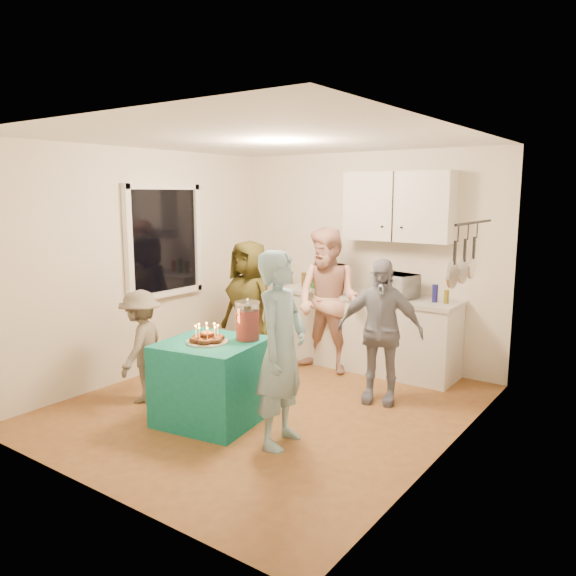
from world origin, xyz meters
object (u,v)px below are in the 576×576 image
Objects in this scene: punch_jar at (248,322)px; woman_back_right at (380,331)px; party_table at (212,381)px; man_birthday at (281,349)px; child_near_left at (141,346)px; microwave at (394,285)px; woman_back_center at (328,301)px; woman_back_left at (249,307)px; counter at (366,333)px.

woman_back_right is at bearing 53.70° from punch_jar.
man_birthday reaches higher than party_table.
child_near_left is at bearing -177.50° from party_table.
woman_back_center reaches higher than microwave.
woman_back_right is (0.81, 1.10, -0.19)m from punch_jar.
child_near_left is at bearing -94.00° from woman_back_left.
party_table is 2.50× the size of punch_jar.
counter is at bearing 108.22° from woman_back_right.
man_birthday is at bearing -75.19° from microwave.
man_birthday reaches higher than microwave.
woman_back_left is 0.91× the size of woman_back_center.
woman_back_center reaches higher than punch_jar.
woman_back_right is at bearing -59.69° from microwave.
counter is 1.17m from woman_back_right.
counter is 1.29× the size of woman_back_center.
microwave is (0.35, 0.00, 0.62)m from counter.
punch_jar is at bearing -82.04° from woman_back_center.
man_birthday is 0.97× the size of woman_back_center.
man_birthday is at bearing -24.97° from punch_jar.
woman_back_left reaches higher than woman_back_right.
woman_back_right is (1.04, 1.35, 0.36)m from party_table.
counter is 0.66m from woman_back_center.
woman_back_left is at bearing 37.22° from man_birthday.
child_near_left is (-1.16, -0.29, -0.36)m from punch_jar.
counter is 6.47× the size of punch_jar.
punch_jar is 0.30× the size of child_near_left.
counter is 1.33× the size of man_birthday.
woman_back_left is at bearing 163.80° from woman_back_right.
woman_back_left is (-0.89, 1.11, -0.15)m from punch_jar.
punch_jar is at bearing 47.05° from party_table.
punch_jar is at bearing -94.94° from counter.
counter is at bearing 57.14° from woman_back_center.
counter reaches higher than party_table.
woman_back_center is (-0.12, 1.63, -0.08)m from punch_jar.
party_table is 0.58× the size of woman_back_right.
party_table is at bearing 65.99° from child_near_left.
punch_jar is 0.66m from man_birthday.
woman_back_center is at bearing 124.96° from child_near_left.
woman_back_center is 1.08m from woman_back_right.
man_birthday is 1.44× the size of child_near_left.
child_near_left is (-1.97, -1.39, -0.16)m from woman_back_right.
microwave is 2.49m from party_table.
woman_back_left is (-1.47, 1.38, -0.04)m from man_birthday.
microwave is 0.30× the size of man_birthday.
child_near_left is at bearing -120.02° from counter.
woman_back_right reaches higher than punch_jar.
microwave is at bearing 0.00° from counter.
punch_jar is 1.38m from woman_back_right.
microwave is 0.34× the size of woman_back_right.
man_birthday reaches higher than punch_jar.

